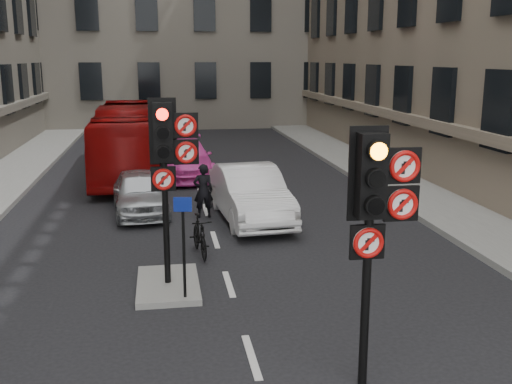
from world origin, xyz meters
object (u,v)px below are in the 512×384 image
object	(u,v)px
car_silver	(140,192)
bus_red	(127,140)
motorcycle	(200,236)
car_white	(250,194)
car_pink	(185,159)
signal_far	(168,152)
signal_near	(376,203)
motorcyclist	(203,191)
info_sign	(183,233)

from	to	relation	value
car_silver	bus_red	world-z (taller)	bus_red
car_silver	motorcycle	world-z (taller)	car_silver
car_silver	car_white	world-z (taller)	car_white
motorcycle	car_pink	bearing A→B (deg)	82.81
signal_far	car_silver	world-z (taller)	signal_far
signal_near	car_pink	size ratio (longest dim) A/B	0.76
car_silver	motorcycle	xyz separation A→B (m)	(1.45, -4.02, -0.17)
car_pink	bus_red	distance (m)	2.38
signal_near	bus_red	bearing A→B (deg)	104.08
car_silver	motorcyclist	xyz separation A→B (m)	(1.78, -0.75, 0.14)
signal_near	car_white	world-z (taller)	signal_near
signal_far	motorcyclist	size ratio (longest dim) A/B	2.33
signal_near	bus_red	world-z (taller)	signal_near
car_white	car_pink	world-z (taller)	car_white
motorcycle	car_white	bearing A→B (deg)	53.85
car_silver	car_white	size ratio (longest dim) A/B	0.81
signal_far	car_pink	size ratio (longest dim) A/B	0.76
info_sign	signal_far	bearing A→B (deg)	112.78
signal_near	car_silver	distance (m)	10.67
car_silver	car_pink	distance (m)	5.46
signal_far	motorcycle	distance (m)	3.02
signal_near	info_sign	size ratio (longest dim) A/B	1.89
bus_red	car_silver	bearing A→B (deg)	-85.36
car_white	signal_near	bearing A→B (deg)	-92.25
signal_near	motorcyclist	size ratio (longest dim) A/B	2.33
car_white	motorcyclist	xyz separation A→B (m)	(-1.26, 0.47, 0.02)
info_sign	motorcyclist	bearing A→B (deg)	90.52
car_pink	signal_near	bearing A→B (deg)	-84.77
signal_near	car_white	distance (m)	8.91
bus_red	motorcycle	size ratio (longest dim) A/B	6.23
signal_near	motorcycle	distance (m)	6.57
signal_far	car_white	size ratio (longest dim) A/B	0.79
car_pink	bus_red	size ratio (longest dim) A/B	0.50
car_silver	bus_red	bearing A→B (deg)	90.36
signal_far	info_sign	bearing A→B (deg)	-75.19
signal_far	motorcycle	xyz separation A→B (m)	(0.67, 1.91, -2.24)
car_pink	motorcyclist	world-z (taller)	motorcyclist
bus_red	car_white	bearing A→B (deg)	-64.49
car_silver	signal_far	bearing A→B (deg)	-88.07
signal_near	info_sign	distance (m)	4.17
car_pink	bus_red	xyz separation A→B (m)	(-2.15, 0.79, 0.64)
signal_near	bus_red	distance (m)	16.51
car_white	car_pink	bearing A→B (deg)	98.60
car_white	signal_far	bearing A→B (deg)	-120.08
bus_red	motorcyclist	world-z (taller)	bus_red
signal_far	motorcycle	size ratio (longest dim) A/B	2.34
car_white	bus_red	size ratio (longest dim) A/B	0.48
signal_near	signal_far	xyz separation A→B (m)	(-2.60, 4.00, 0.12)
motorcyclist	motorcycle	bearing A→B (deg)	78.69
signal_far	car_white	distance (m)	5.58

